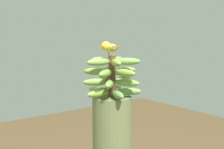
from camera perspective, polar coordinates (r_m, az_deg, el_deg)
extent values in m
cylinder|color=brown|center=(1.68, 0.00, -0.38)|extent=(0.04, 0.04, 0.23)
ellipsoid|color=#6B9249|center=(1.61, 1.08, -3.76)|extent=(0.08, 0.15, 0.04)
ellipsoid|color=#6D9C4A|center=(1.70, 3.10, -3.15)|extent=(0.14, 0.12, 0.04)
ellipsoid|color=#719B46|center=(1.78, 0.85, -2.64)|extent=(0.14, 0.11, 0.04)
ellipsoid|color=#7B9B47|center=(1.74, -2.47, -2.85)|extent=(0.08, 0.15, 0.04)
ellipsoid|color=olive|center=(1.64, -2.55, -3.54)|extent=(0.14, 0.04, 0.04)
ellipsoid|color=#6B9E45|center=(1.60, -0.51, -1.81)|extent=(0.13, 0.13, 0.04)
ellipsoid|color=#76A046|center=(1.64, 2.75, -1.54)|extent=(0.10, 0.14, 0.04)
ellipsoid|color=#7E9C46|center=(1.74, 2.07, -0.99)|extent=(0.15, 0.06, 0.04)
ellipsoid|color=olive|center=(1.76, -1.30, -0.91)|extent=(0.07, 0.15, 0.04)
ellipsoid|color=#7EA244|center=(1.67, -3.01, -1.39)|extent=(0.14, 0.10, 0.04)
ellipsoid|color=olive|center=(1.72, 2.46, 0.74)|extent=(0.15, 0.06, 0.04)
ellipsoid|color=olive|center=(1.76, -0.63, 0.90)|extent=(0.09, 0.14, 0.04)
ellipsoid|color=olive|center=(1.68, -2.91, 0.59)|extent=(0.13, 0.12, 0.04)
ellipsoid|color=#70A142|center=(1.60, -1.21, 0.20)|extent=(0.14, 0.10, 0.04)
ellipsoid|color=#7E9E40|center=(1.62, 2.29, 0.31)|extent=(0.07, 0.15, 0.04)
ellipsoid|color=#6B9F4A|center=(1.66, 2.86, 2.43)|extent=(0.13, 0.12, 0.04)
ellipsoid|color=olive|center=(1.74, 1.00, 2.68)|extent=(0.14, 0.11, 0.04)
ellipsoid|color=olive|center=(1.72, -2.14, 2.61)|extent=(0.07, 0.15, 0.04)
ellipsoid|color=#789847|center=(1.62, -2.48, 2.30)|extent=(0.14, 0.05, 0.04)
ellipsoid|color=olive|center=(1.59, 0.75, 2.18)|extent=(0.09, 0.15, 0.04)
cone|color=#4C2D1E|center=(1.63, -0.60, -0.40)|extent=(0.04, 0.04, 0.06)
cylinder|color=#C68933|center=(1.67, -0.62, 3.80)|extent=(0.01, 0.00, 0.02)
cylinder|color=#C68933|center=(1.65, 0.13, 3.76)|extent=(0.01, 0.01, 0.02)
ellipsoid|color=gold|center=(1.66, -0.25, 4.90)|extent=(0.10, 0.07, 0.05)
ellipsoid|color=brown|center=(1.68, -0.78, 4.93)|extent=(0.07, 0.03, 0.03)
ellipsoid|color=brown|center=(1.65, 0.49, 4.88)|extent=(0.07, 0.03, 0.03)
cube|color=brown|center=(1.72, 1.20, 5.07)|extent=(0.06, 0.04, 0.01)
sphere|color=gold|center=(1.63, -1.14, 5.25)|extent=(0.05, 0.05, 0.05)
sphere|color=black|center=(1.61, -0.75, 5.36)|extent=(0.01, 0.01, 0.01)
cone|color=orange|center=(1.60, -1.81, 5.21)|extent=(0.03, 0.02, 0.02)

